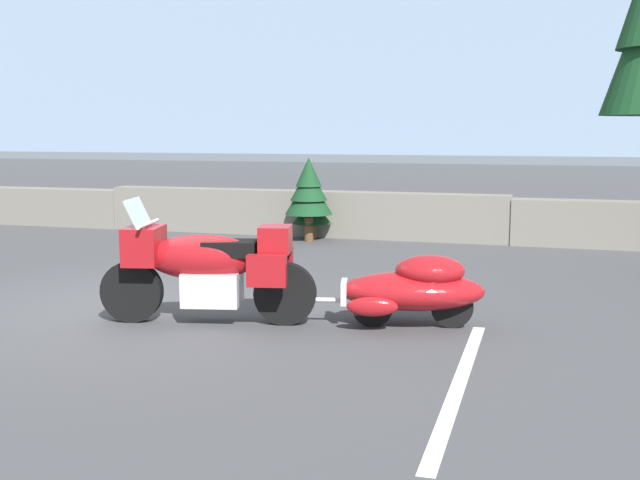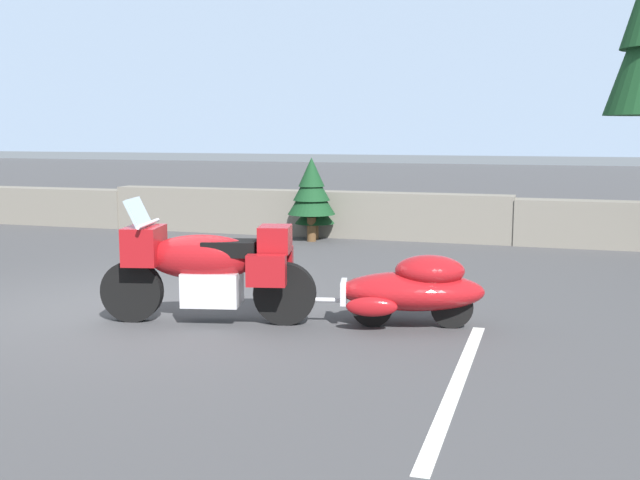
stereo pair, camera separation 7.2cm
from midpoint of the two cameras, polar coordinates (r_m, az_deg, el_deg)
The scene contains 8 objects.
ground_plane at distance 9.07m, azimuth -14.58°, elevation -5.01°, with size 80.00×80.00×0.00m, color #424244.
stone_guard_wall at distance 14.80m, azimuth -1.18°, elevation 1.94°, with size 24.00×0.54×0.88m.
distant_ridgeline at distance 104.27m, azimuth 14.42°, elevation 11.23°, with size 240.00×80.00×16.00m, color #7F93AD.
touring_motorcycle at distance 8.10m, azimuth -8.76°, elevation -1.91°, with size 2.28×1.05×1.33m.
car_shaped_trailer at distance 7.95m, azimuth 6.76°, elevation -3.60°, with size 2.23×1.02×0.76m.
pine_sapling_near at distance 14.28m, azimuth -0.76°, elevation 2.36°, with size 0.75×0.75×0.93m.
pine_sapling_farther at distance 13.97m, azimuth -1.00°, elevation 3.84°, with size 0.88×0.88×1.55m.
parking_stripe_marker at distance 6.39m, azimuth 10.13°, elevation -10.42°, with size 0.12×3.60×0.01m, color silver.
Camera 1 is at (4.60, -7.53, 2.03)m, focal length 42.59 mm.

